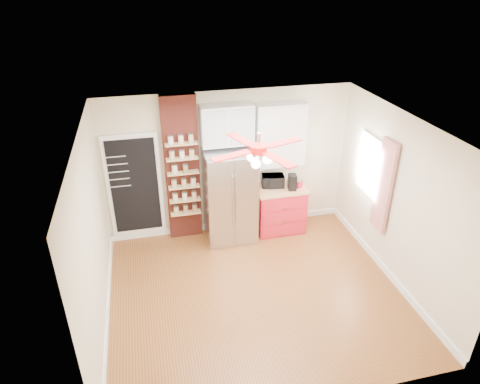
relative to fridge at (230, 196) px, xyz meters
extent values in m
plane|color=brown|center=(0.05, -1.63, -0.88)|extent=(4.50, 4.50, 0.00)
plane|color=white|center=(0.05, -1.63, 1.83)|extent=(4.50, 4.50, 0.00)
cube|color=beige|center=(0.05, 0.37, 0.48)|extent=(4.50, 0.02, 2.70)
cube|color=beige|center=(0.05, -3.63, 0.48)|extent=(4.50, 0.02, 2.70)
cube|color=beige|center=(-2.20, -1.63, 0.48)|extent=(0.02, 4.00, 2.70)
cube|color=beige|center=(2.30, -1.63, 0.48)|extent=(0.02, 4.00, 2.70)
cube|color=white|center=(-1.65, 0.34, 0.23)|extent=(0.95, 0.04, 1.95)
cube|color=black|center=(-1.65, 0.32, 0.23)|extent=(0.82, 0.02, 1.78)
cube|color=maroon|center=(-0.80, 0.29, 0.48)|extent=(0.60, 0.16, 2.70)
cube|color=silver|center=(0.00, 0.00, 0.00)|extent=(0.90, 0.70, 1.75)
cube|color=white|center=(0.00, 0.20, 1.27)|extent=(0.90, 0.35, 0.70)
cube|color=red|center=(0.97, 0.05, -0.45)|extent=(0.90, 0.60, 0.86)
cube|color=tan|center=(0.97, 0.05, 0.01)|extent=(0.94, 0.64, 0.04)
cube|color=white|center=(0.97, 0.22, 1.00)|extent=(0.90, 0.30, 1.15)
cube|color=white|center=(2.28, -0.73, 0.68)|extent=(0.04, 0.75, 1.05)
cube|color=red|center=(2.23, -1.28, 0.57)|extent=(0.06, 0.40, 1.55)
cylinder|color=silver|center=(0.05, -1.63, 1.68)|extent=(0.05, 0.05, 0.20)
cylinder|color=#A80D0A|center=(0.05, -1.63, 1.56)|extent=(0.24, 0.24, 0.10)
sphere|color=white|center=(0.05, -1.63, 1.40)|extent=(0.13, 0.13, 0.13)
imported|color=black|center=(0.85, 0.15, 0.14)|extent=(0.44, 0.34, 0.22)
cube|color=black|center=(1.16, -0.05, 0.17)|extent=(0.17, 0.21, 0.29)
cylinder|color=#B1092D|center=(1.29, -0.02, 0.09)|extent=(0.13, 0.13, 0.13)
cylinder|color=red|center=(1.34, 0.04, 0.09)|extent=(0.11, 0.11, 0.14)
cylinder|color=beige|center=(-0.94, 0.16, 0.57)|extent=(0.13, 0.13, 0.14)
cylinder|color=olive|center=(-0.75, 0.13, 0.56)|extent=(0.12, 0.12, 0.13)
camera|label=1|loc=(-1.38, -6.63, 3.67)|focal=32.00mm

